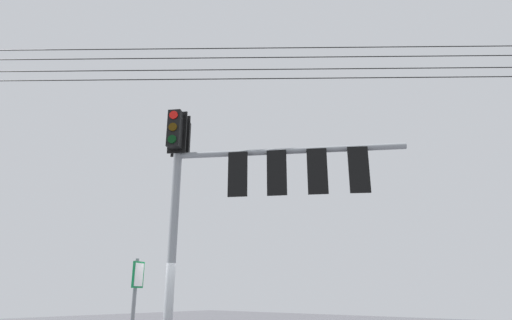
{
  "coord_description": "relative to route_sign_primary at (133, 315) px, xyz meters",
  "views": [
    {
      "loc": [
        -7.25,
        5.69,
        1.87
      ],
      "look_at": [
        -1.37,
        -1.22,
        4.79
      ],
      "focal_mm": 29.16,
      "sensor_mm": 36.0,
      "label": 1
    }
  ],
  "objects": [
    {
      "name": "route_sign_primary",
      "position": [
        0.0,
        0.0,
        0.0
      ],
      "size": [
        0.14,
        0.3,
        2.46
      ],
      "color": "slate",
      "rests_on": "ground"
    },
    {
      "name": "signal_mast_assembly",
      "position": [
        -0.31,
        -2.31,
        2.82
      ],
      "size": [
        4.8,
        3.33,
        6.04
      ],
      "color": "gray",
      "rests_on": "ground"
    },
    {
      "name": "overhead_wire_span",
      "position": [
        1.79,
        -0.82,
        5.92
      ],
      "size": [
        18.01,
        15.14,
        1.06
      ],
      "color": "black"
    }
  ]
}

